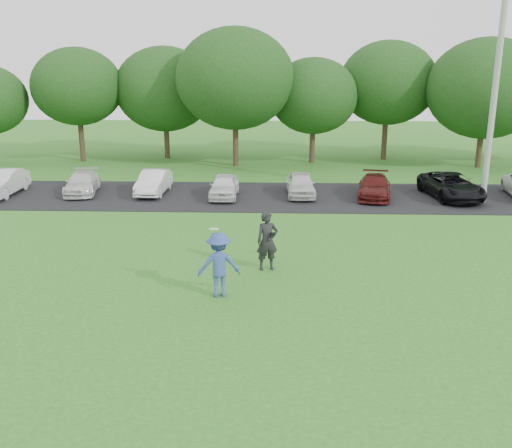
# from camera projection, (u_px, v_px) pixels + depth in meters

# --- Properties ---
(ground) EXTENTS (100.00, 100.00, 0.00)m
(ground) POSITION_uv_depth(u_px,v_px,m) (251.00, 302.00, 16.22)
(ground) COLOR #276D1F
(ground) RESTS_ON ground
(parking_lot) EXTENTS (32.00, 6.50, 0.03)m
(parking_lot) POSITION_uv_depth(u_px,v_px,m) (263.00, 196.00, 28.69)
(parking_lot) COLOR black
(parking_lot) RESTS_ON ground
(utility_pole) EXTENTS (0.28, 0.28, 10.61)m
(utility_pole) POSITION_uv_depth(u_px,v_px,m) (495.00, 90.00, 26.05)
(utility_pole) COLOR #A3A49F
(utility_pole) RESTS_ON ground
(frisbee_player) EXTENTS (1.35, 0.94, 2.07)m
(frisbee_player) POSITION_uv_depth(u_px,v_px,m) (219.00, 265.00, 16.39)
(frisbee_player) COLOR #354D96
(frisbee_player) RESTS_ON ground
(camera_bystander) EXTENTS (0.81, 0.65, 1.95)m
(camera_bystander) POSITION_uv_depth(u_px,v_px,m) (267.00, 241.00, 18.48)
(camera_bystander) COLOR black
(camera_bystander) RESTS_ON ground
(parked_cars) EXTENTS (28.16, 4.67, 1.26)m
(parked_cars) POSITION_uv_depth(u_px,v_px,m) (294.00, 185.00, 28.48)
(parked_cars) COLOR silver
(parked_cars) RESTS_ON parking_lot
(tree_row) EXTENTS (42.39, 9.85, 8.64)m
(tree_row) POSITION_uv_depth(u_px,v_px,m) (291.00, 87.00, 36.64)
(tree_row) COLOR #38281C
(tree_row) RESTS_ON ground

